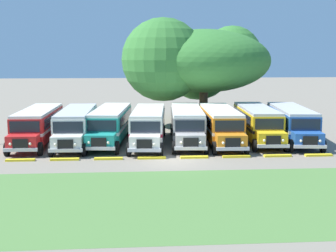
# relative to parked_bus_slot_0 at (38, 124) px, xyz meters

# --- Properties ---
(ground_plane) EXTENTS (220.00, 220.00, 0.00)m
(ground_plane) POSITION_rel_parked_bus_slot_0_xyz_m (10.73, -7.21, -1.58)
(ground_plane) COLOR slate
(foreground_grass_strip) EXTENTS (80.00, 11.64, 0.01)m
(foreground_grass_strip) POSITION_rel_parked_bus_slot_0_xyz_m (10.73, -16.00, -1.58)
(foreground_grass_strip) COLOR #4C7538
(foreground_grass_strip) RESTS_ON ground_plane
(parked_bus_slot_0) EXTENTS (2.88, 10.86, 2.82)m
(parked_bus_slot_0) POSITION_rel_parked_bus_slot_0_xyz_m (0.00, 0.00, 0.00)
(parked_bus_slot_0) COLOR red
(parked_bus_slot_0) RESTS_ON ground_plane
(parked_bus_slot_1) EXTENTS (2.86, 10.86, 2.82)m
(parked_bus_slot_1) POSITION_rel_parked_bus_slot_0_xyz_m (3.22, -0.45, 0.00)
(parked_bus_slot_1) COLOR silver
(parked_bus_slot_1) RESTS_ON ground_plane
(parked_bus_slot_2) EXTENTS (3.64, 10.98, 2.82)m
(parked_bus_slot_2) POSITION_rel_parked_bus_slot_0_xyz_m (6.00, 0.06, 0.00)
(parked_bus_slot_2) COLOR teal
(parked_bus_slot_2) RESTS_ON ground_plane
(parked_bus_slot_3) EXTENTS (3.46, 10.96, 2.82)m
(parked_bus_slot_3) POSITION_rel_parked_bus_slot_0_xyz_m (9.17, -0.81, 0.00)
(parked_bus_slot_3) COLOR silver
(parked_bus_slot_3) RESTS_ON ground_plane
(parked_bus_slot_4) EXTENTS (3.28, 10.93, 2.82)m
(parked_bus_slot_4) POSITION_rel_parked_bus_slot_0_xyz_m (12.44, -0.42, 0.00)
(parked_bus_slot_4) COLOR #9E9993
(parked_bus_slot_4) RESTS_ON ground_plane
(parked_bus_slot_5) EXTENTS (2.95, 10.87, 2.82)m
(parked_bus_slot_5) POSITION_rel_parked_bus_slot_0_xyz_m (15.23, -0.75, 0.00)
(parked_bus_slot_5) COLOR orange
(parked_bus_slot_5) RESTS_ON ground_plane
(parked_bus_slot_6) EXTENTS (3.15, 10.90, 2.82)m
(parked_bus_slot_6) POSITION_rel_parked_bus_slot_0_xyz_m (18.57, -0.04, 0.00)
(parked_bus_slot_6) COLOR yellow
(parked_bus_slot_6) RESTS_ON ground_plane
(parked_bus_slot_7) EXTENTS (3.60, 10.98, 2.82)m
(parked_bus_slot_7) POSITION_rel_parked_bus_slot_0_xyz_m (21.49, -0.44, 0.00)
(parked_bus_slot_7) COLOR #23519E
(parked_bus_slot_7) RESTS_ON ground_plane
(curb_wheelstop_0) EXTENTS (2.00, 0.36, 0.15)m
(curb_wheelstop_0) POSITION_rel_parked_bus_slot_0_xyz_m (0.05, -6.63, -1.51)
(curb_wheelstop_0) COLOR yellow
(curb_wheelstop_0) RESTS_ON ground_plane
(curb_wheelstop_1) EXTENTS (2.00, 0.36, 0.15)m
(curb_wheelstop_1) POSITION_rel_parked_bus_slot_0_xyz_m (3.10, -6.63, -1.51)
(curb_wheelstop_1) COLOR yellow
(curb_wheelstop_1) RESTS_ON ground_plane
(curb_wheelstop_2) EXTENTS (2.00, 0.36, 0.15)m
(curb_wheelstop_2) POSITION_rel_parked_bus_slot_0_xyz_m (6.15, -6.63, -1.51)
(curb_wheelstop_2) COLOR yellow
(curb_wheelstop_2) RESTS_ON ground_plane
(curb_wheelstop_3) EXTENTS (2.00, 0.36, 0.15)m
(curb_wheelstop_3) POSITION_rel_parked_bus_slot_0_xyz_m (9.20, -6.63, -1.51)
(curb_wheelstop_3) COLOR yellow
(curb_wheelstop_3) RESTS_ON ground_plane
(curb_wheelstop_4) EXTENTS (2.00, 0.36, 0.15)m
(curb_wheelstop_4) POSITION_rel_parked_bus_slot_0_xyz_m (12.25, -6.63, -1.51)
(curb_wheelstop_4) COLOR yellow
(curb_wheelstop_4) RESTS_ON ground_plane
(curb_wheelstop_5) EXTENTS (2.00, 0.36, 0.15)m
(curb_wheelstop_5) POSITION_rel_parked_bus_slot_0_xyz_m (15.31, -6.63, -1.51)
(curb_wheelstop_5) COLOR yellow
(curb_wheelstop_5) RESTS_ON ground_plane
(curb_wheelstop_6) EXTENTS (2.00, 0.36, 0.15)m
(curb_wheelstop_6) POSITION_rel_parked_bus_slot_0_xyz_m (18.36, -6.63, -1.51)
(curb_wheelstop_6) COLOR yellow
(curb_wheelstop_6) RESTS_ON ground_plane
(curb_wheelstop_7) EXTENTS (2.00, 0.36, 0.15)m
(curb_wheelstop_7) POSITION_rel_parked_bus_slot_0_xyz_m (21.41, -6.63, -1.51)
(curb_wheelstop_7) COLOR yellow
(curb_wheelstop_7) RESTS_ON ground_plane
(broad_shade_tree) EXTENTS (15.30, 14.36, 10.95)m
(broad_shade_tree) POSITION_rel_parked_bus_slot_0_xyz_m (14.57, 9.73, 5.05)
(broad_shade_tree) COLOR brown
(broad_shade_tree) RESTS_ON ground_plane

